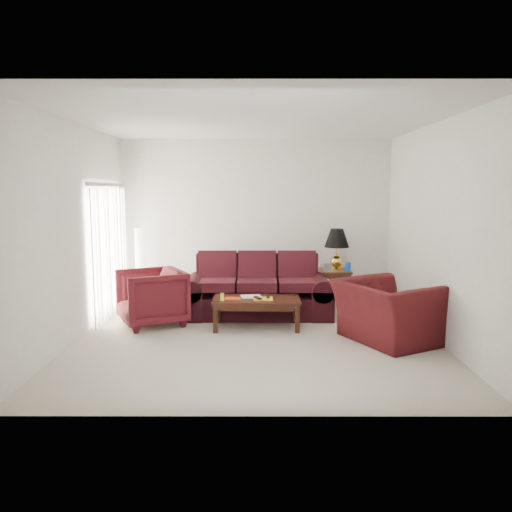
{
  "coord_description": "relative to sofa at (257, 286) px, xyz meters",
  "views": [
    {
      "loc": [
        0.01,
        -6.86,
        2.07
      ],
      "look_at": [
        0.0,
        0.85,
        1.05
      ],
      "focal_mm": 35.0,
      "sensor_mm": 36.0,
      "label": 1
    }
  ],
  "objects": [
    {
      "name": "floor",
      "position": [
        -0.02,
        -1.24,
        -0.5
      ],
      "size": [
        5.0,
        5.0,
        0.0
      ],
      "primitive_type": "plane",
      "color": "beige",
      "rests_on": "ground"
    },
    {
      "name": "blinds",
      "position": [
        -2.44,
        0.06,
        0.58
      ],
      "size": [
        0.1,
        2.0,
        2.16
      ],
      "primitive_type": "cube",
      "color": "silver",
      "rests_on": "ground"
    },
    {
      "name": "sofa",
      "position": [
        0.0,
        0.0,
        0.0
      ],
      "size": [
        2.49,
        1.2,
        0.99
      ],
      "primitive_type": null,
      "rotation": [
        0.0,
        0.0,
        0.06
      ],
      "color": "black",
      "rests_on": "ground"
    },
    {
      "name": "throw_pillow",
      "position": [
        -0.67,
        0.86,
        0.25
      ],
      "size": [
        0.42,
        0.24,
        0.41
      ],
      "primitive_type": "cube",
      "rotation": [
        -0.21,
        0.0,
        -0.12
      ],
      "color": "black",
      "rests_on": "sofa"
    },
    {
      "name": "end_table",
      "position": [
        1.39,
        0.84,
        -0.18
      ],
      "size": [
        0.59,
        0.59,
        0.64
      ],
      "primitive_type": null,
      "rotation": [
        0.0,
        0.0,
        0.01
      ],
      "color": "#492319",
      "rests_on": "ground"
    },
    {
      "name": "table_lamp",
      "position": [
        1.44,
        0.87,
        0.51
      ],
      "size": [
        0.53,
        0.53,
        0.75
      ],
      "primitive_type": null,
      "rotation": [
        0.0,
        0.0,
        0.22
      ],
      "color": "gold",
      "rests_on": "end_table"
    },
    {
      "name": "clock",
      "position": [
        1.26,
        0.69,
        0.21
      ],
      "size": [
        0.15,
        0.06,
        0.15
      ],
      "primitive_type": "cube",
      "rotation": [
        0.0,
        0.0,
        -0.08
      ],
      "color": "#B7B6BB",
      "rests_on": "end_table"
    },
    {
      "name": "blue_canister",
      "position": [
        1.61,
        0.62,
        0.22
      ],
      "size": [
        0.13,
        0.13,
        0.17
      ],
      "primitive_type": "cylinder",
      "rotation": [
        0.0,
        0.0,
        -0.27
      ],
      "color": "#1947A4",
      "rests_on": "end_table"
    },
    {
      "name": "picture_frame",
      "position": [
        1.19,
        0.99,
        0.23
      ],
      "size": [
        0.16,
        0.19,
        0.06
      ],
      "primitive_type": "cube",
      "rotation": [
        1.36,
        0.0,
        -0.11
      ],
      "color": "#BBBBBF",
      "rests_on": "end_table"
    },
    {
      "name": "floor_lamp",
      "position": [
        -2.09,
        0.75,
        0.21
      ],
      "size": [
        0.24,
        0.24,
        1.42
      ],
      "primitive_type": null,
      "rotation": [
        0.0,
        0.0,
        0.06
      ],
      "color": "white",
      "rests_on": "ground"
    },
    {
      "name": "armchair_left",
      "position": [
        -1.63,
        -0.57,
        -0.06
      ],
      "size": [
        1.27,
        1.26,
        0.87
      ],
      "primitive_type": "imported",
      "rotation": [
        0.0,
        0.0,
        -1.1
      ],
      "color": "#481017",
      "rests_on": "ground"
    },
    {
      "name": "armchair_right",
      "position": [
        1.8,
        -1.42,
        -0.08
      ],
      "size": [
        1.58,
        1.65,
        0.83
      ],
      "primitive_type": "imported",
      "rotation": [
        0.0,
        0.0,
        2.06
      ],
      "color": "#3F0E11",
      "rests_on": "ground"
    },
    {
      "name": "coffee_table",
      "position": [
        -0.01,
        -0.75,
        -0.27
      ],
      "size": [
        1.43,
        0.97,
        0.46
      ],
      "primitive_type": null,
      "rotation": [
        0.0,
        0.0,
        0.26
      ],
      "color": "black",
      "rests_on": "ground"
    },
    {
      "name": "magazine_red",
      "position": [
        -0.36,
        -0.82,
        -0.03
      ],
      "size": [
        0.27,
        0.21,
        0.01
      ],
      "primitive_type": "cube",
      "rotation": [
        0.0,
        0.0,
        -0.08
      ],
      "color": "red",
      "rests_on": "coffee_table"
    },
    {
      "name": "magazine_white",
      "position": [
        -0.09,
        -0.67,
        -0.03
      ],
      "size": [
        0.33,
        0.27,
        0.02
      ],
      "primitive_type": "cube",
      "rotation": [
        0.0,
        0.0,
        0.17
      ],
      "color": "white",
      "rests_on": "coffee_table"
    },
    {
      "name": "magazine_orange",
      "position": [
        0.09,
        -0.82,
        -0.03
      ],
      "size": [
        0.29,
        0.22,
        0.02
      ],
      "primitive_type": "cube",
      "rotation": [
        0.0,
        0.0,
        -0.02
      ],
      "color": "yellow",
      "rests_on": "coffee_table"
    },
    {
      "name": "remote_a",
      "position": [
        0.01,
        -0.85,
        -0.01
      ],
      "size": [
        0.12,
        0.19,
        0.02
      ],
      "primitive_type": "cube",
      "rotation": [
        0.0,
        0.0,
        0.42
      ],
      "color": "black",
      "rests_on": "coffee_table"
    },
    {
      "name": "remote_b",
      "position": [
        0.16,
        -0.77,
        -0.01
      ],
      "size": [
        0.06,
        0.16,
        0.02
      ],
      "primitive_type": "cube",
      "rotation": [
        0.0,
        0.0,
        0.08
      ],
      "color": "black",
      "rests_on": "coffee_table"
    },
    {
      "name": "yellow_glass",
      "position": [
        -0.51,
        -0.91,
        0.01
      ],
      "size": [
        0.07,
        0.07,
        0.11
      ],
      "primitive_type": "cylinder",
      "rotation": [
        0.0,
        0.0,
        0.17
      ],
      "color": "#ECFF38",
      "rests_on": "coffee_table"
    }
  ]
}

